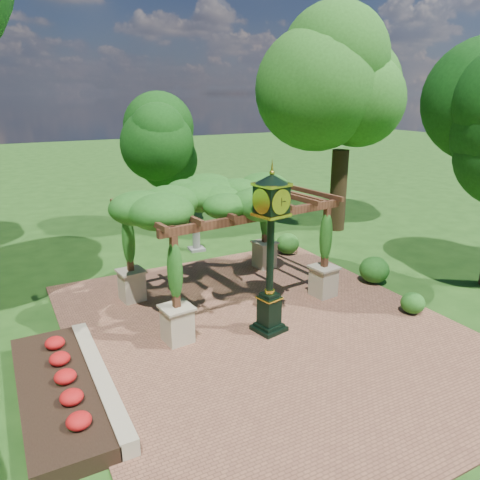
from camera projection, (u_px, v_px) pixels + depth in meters
name	position (u px, v px, depth m)	size (l,w,h in m)	color
ground	(286.00, 347.00, 12.07)	(120.00, 120.00, 0.00)	#1E4714
brick_plaza	(266.00, 330.00, 12.90)	(10.00, 12.00, 0.04)	brown
border_wall	(100.00, 379.00, 10.36)	(0.35, 5.00, 0.40)	#C6B793
flower_bed	(57.00, 391.00, 9.96)	(1.50, 5.00, 0.36)	red
pedestal_clock	(271.00, 240.00, 12.06)	(1.03, 1.03, 4.40)	black
pergola	(228.00, 203.00, 13.99)	(6.39, 4.39, 3.79)	#BAAE8A
sundial	(196.00, 239.00, 19.37)	(0.67, 0.67, 1.12)	gray
shrub_front	(413.00, 303.00, 13.76)	(0.70, 0.70, 0.63)	#24611B
shrub_mid	(374.00, 270.00, 15.98)	(1.00, 1.00, 0.90)	#1F5818
shrub_back	(288.00, 244.00, 18.88)	(0.93, 0.93, 0.83)	#27611C
tree_north	(164.00, 142.00, 21.68)	(3.25, 3.25, 5.98)	#301F13
tree_east_far	(345.00, 83.00, 20.55)	(5.26, 5.26, 9.76)	#312313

